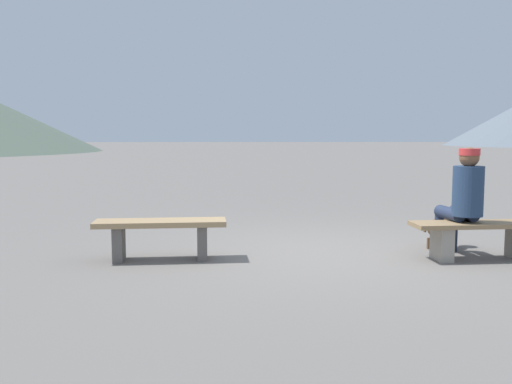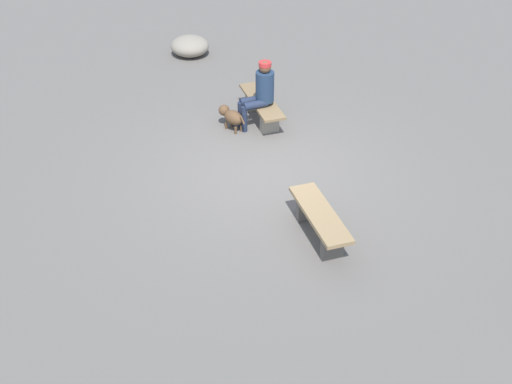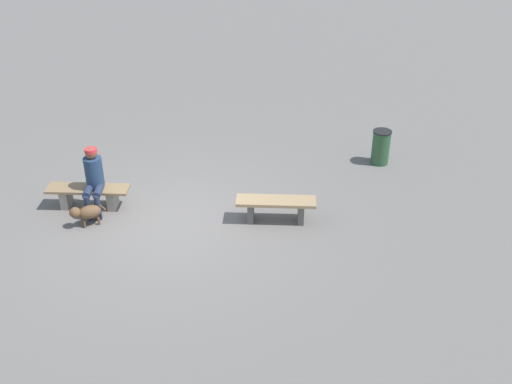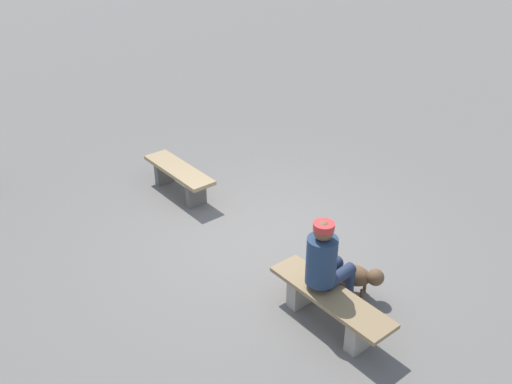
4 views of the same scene
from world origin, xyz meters
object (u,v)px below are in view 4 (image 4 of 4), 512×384
Objects in this scene: bench_right at (330,304)px; seated_person at (326,261)px; bench_left at (179,175)px; dog at (359,276)px.

seated_person is (-0.19, 0.08, 0.45)m from bench_right.
dog is at bearing 5.21° from bench_left.
seated_person is at bearing -3.99° from bench_left.
bench_right is 0.67m from dog.
dog is at bearing 81.88° from seated_person.
seated_person reaches higher than bench_right.
bench_left is 0.93× the size of bench_right.
bench_right is 2.69× the size of dog.
bench_right is (3.71, -0.09, -0.04)m from bench_left.
seated_person reaches higher than bench_left.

